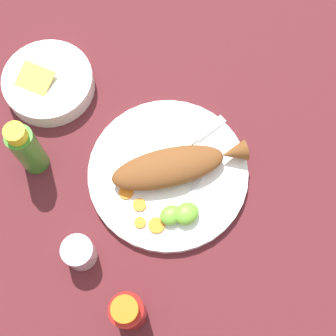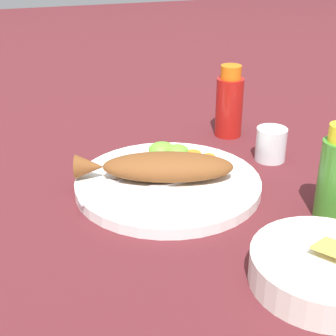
{
  "view_description": "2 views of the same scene",
  "coord_description": "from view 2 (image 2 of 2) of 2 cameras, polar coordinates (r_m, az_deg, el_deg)",
  "views": [
    {
      "loc": [
        0.16,
        0.25,
        0.85
      ],
      "look_at": [
        0.0,
        0.0,
        0.04
      ],
      "focal_mm": 50.0,
      "sensor_mm": 36.0,
      "label": 1
    },
    {
      "loc": [
        -0.23,
        -0.71,
        0.4
      ],
      "look_at": [
        0.0,
        0.0,
        0.04
      ],
      "focal_mm": 55.0,
      "sensor_mm": 36.0,
      "label": 2
    }
  ],
  "objects": [
    {
      "name": "ground_plane",
      "position": [
        0.85,
        0.0,
        -2.3
      ],
      "size": [
        4.0,
        4.0,
        0.0
      ],
      "primitive_type": "plane",
      "color": "#561E23"
    },
    {
      "name": "fork_far",
      "position": [
        0.84,
        -5.46,
        -1.27
      ],
      "size": [
        0.16,
        0.11,
        0.0
      ],
      "rotation": [
        0.0,
        0.0,
        9.99
      ],
      "color": "silver",
      "rests_on": "main_plate"
    },
    {
      "name": "fork_near",
      "position": [
        0.8,
        -4.34,
        -2.71
      ],
      "size": [
        0.19,
        0.04,
        0.0
      ],
      "rotation": [
        0.0,
        0.0,
        9.54
      ],
      "color": "silver",
      "rests_on": "main_plate"
    },
    {
      "name": "carrot_slice_near",
      "position": [
        0.86,
        5.67,
        -0.44
      ],
      "size": [
        0.03,
        0.03,
        0.0
      ],
      "primitive_type": "cylinder",
      "color": "orange",
      "rests_on": "main_plate"
    },
    {
      "name": "carrot_slice_far",
      "position": [
        0.92,
        4.56,
        1.29
      ],
      "size": [
        0.02,
        0.02,
        0.0
      ],
      "primitive_type": "cylinder",
      "color": "orange",
      "rests_on": "main_plate"
    },
    {
      "name": "guacamole_bowl",
      "position": [
        0.66,
        16.94,
        -10.47
      ],
      "size": [
        0.18,
        0.18,
        0.05
      ],
      "color": "white",
      "rests_on": "ground_plane"
    },
    {
      "name": "carrot_slice_extra",
      "position": [
        0.93,
        2.79,
        1.61
      ],
      "size": [
        0.03,
        0.03,
        0.0
      ],
      "primitive_type": "cylinder",
      "color": "orange",
      "rests_on": "main_plate"
    },
    {
      "name": "fried_fish",
      "position": [
        0.83,
        -0.82,
        0.13
      ],
      "size": [
        0.26,
        0.14,
        0.04
      ],
      "rotation": [
        0.0,
        0.0,
        -0.31
      ],
      "color": "brown",
      "rests_on": "main_plate"
    },
    {
      "name": "salt_cup",
      "position": [
        0.96,
        11.32,
        2.38
      ],
      "size": [
        0.06,
        0.06,
        0.06
      ],
      "color": "silver",
      "rests_on": "ground_plane"
    },
    {
      "name": "hot_sauce_bottle_green",
      "position": [
        0.78,
        18.08,
        -0.79
      ],
      "size": [
        0.05,
        0.05,
        0.15
      ],
      "color": "#3D8428",
      "rests_on": "ground_plane"
    },
    {
      "name": "lime_wedge_side",
      "position": [
        0.92,
        -0.74,
        2.09
      ],
      "size": [
        0.05,
        0.04,
        0.03
      ],
      "primitive_type": "ellipsoid",
      "color": "#6BB233",
      "rests_on": "main_plate"
    },
    {
      "name": "lime_wedge_main",
      "position": [
        0.91,
        1.0,
        1.89
      ],
      "size": [
        0.04,
        0.04,
        0.02
      ],
      "primitive_type": "ellipsoid",
      "color": "#6BB233",
      "rests_on": "main_plate"
    },
    {
      "name": "main_plate",
      "position": [
        0.85,
        0.0,
        -1.76
      ],
      "size": [
        0.3,
        0.3,
        0.02
      ],
      "primitive_type": "cylinder",
      "color": "white",
      "rests_on": "ground_plane"
    },
    {
      "name": "hot_sauce_bottle_red",
      "position": [
        1.05,
        6.81,
        7.1
      ],
      "size": [
        0.05,
        0.05,
        0.15
      ],
      "color": "#B21914",
      "rests_on": "ground_plane"
    },
    {
      "name": "carrot_slice_mid",
      "position": [
        0.89,
        4.32,
        0.41
      ],
      "size": [
        0.02,
        0.02,
        0.0
      ],
      "primitive_type": "cylinder",
      "color": "orange",
      "rests_on": "main_plate"
    }
  ]
}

